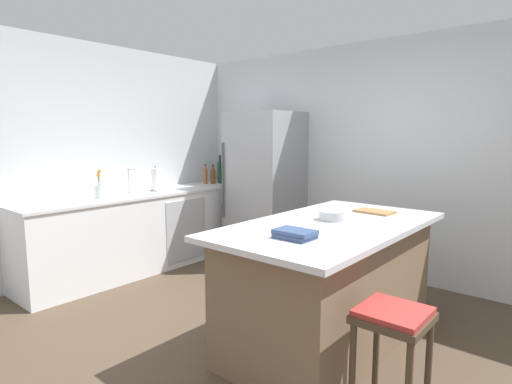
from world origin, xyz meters
TOP-DOWN VIEW (x-y plane):
  - ground_plane at (0.00, 0.00)m, footprint 7.20×7.20m
  - wall_rear at (0.00, 2.25)m, footprint 6.00×0.10m
  - wall_left at (-2.45, 0.00)m, footprint 0.10×6.00m
  - counter_run_left at (-2.08, 0.66)m, footprint 0.68×2.92m
  - kitchen_island at (0.54, 0.48)m, footprint 1.04×1.93m
  - refrigerator at (-1.20, 1.84)m, footprint 0.81×0.75m
  - bar_stool at (1.26, -0.12)m, footprint 0.36×0.36m
  - sink_faucet at (-2.12, 0.51)m, footprint 0.15×0.05m
  - flower_vase at (-2.04, 0.08)m, footprint 0.09×0.09m
  - paper_towel_roll at (-2.08, 0.83)m, footprint 0.14×0.14m
  - gin_bottle at (-2.04, 2.01)m, footprint 0.07×0.07m
  - wine_bottle at (-2.06, 1.90)m, footprint 0.07×0.07m
  - whiskey_bottle at (-2.11, 1.82)m, footprint 0.07×0.07m
  - vinegar_bottle at (-2.15, 1.71)m, footprint 0.05×0.05m
  - cookbook_stack at (0.59, -0.08)m, footprint 0.25×0.18m
  - mixing_bowl at (0.49, 0.58)m, footprint 0.21×0.21m
  - cutting_board at (0.60, 1.07)m, footprint 0.32×0.21m

SIDE VIEW (x-z plane):
  - ground_plane at x=0.00m, z-range 0.00..0.00m
  - counter_run_left at x=-2.08m, z-range 0.00..0.91m
  - kitchen_island at x=0.54m, z-range 0.01..0.94m
  - bar_stool at x=1.26m, z-range 0.21..0.88m
  - refrigerator at x=-1.20m, z-range 0.00..1.85m
  - cutting_board at x=0.60m, z-range 0.94..0.96m
  - cookbook_stack at x=0.59m, z-range 0.94..0.99m
  - mixing_bowl at x=0.49m, z-range 0.94..1.01m
  - flower_vase at x=-2.04m, z-range 0.85..1.16m
  - whiskey_bottle at x=-2.11m, z-range 0.88..1.14m
  - vinegar_bottle at x=-2.15m, z-range 0.89..1.15m
  - gin_bottle at x=-2.04m, z-range 0.88..1.16m
  - paper_towel_roll at x=-2.08m, z-range 0.89..1.20m
  - sink_faucet at x=-2.12m, z-range 0.92..1.22m
  - wine_bottle at x=-2.06m, z-range 0.88..1.27m
  - wall_rear at x=0.00m, z-range 0.00..2.60m
  - wall_left at x=-2.45m, z-range 0.00..2.60m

